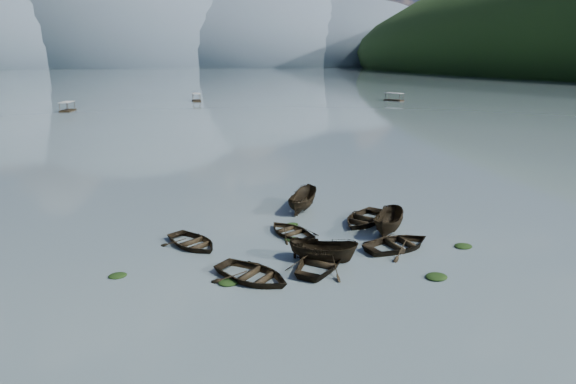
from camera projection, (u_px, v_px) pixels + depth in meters
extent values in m
plane|color=slate|center=(345.00, 289.00, 24.07)|extent=(2400.00, 2400.00, 0.00)
ellipsoid|color=#475666|center=(18.00, 67.00, 794.73)|extent=(520.00, 520.00, 280.00)
ellipsoid|color=#475666|center=(137.00, 66.00, 843.83)|extent=(520.00, 520.00, 340.00)
ellipsoid|color=#475666|center=(242.00, 66.00, 892.92)|extent=(520.00, 520.00, 260.00)
ellipsoid|color=#475666|center=(327.00, 66.00, 937.10)|extent=(520.00, 520.00, 220.00)
imported|color=black|center=(253.00, 279.00, 25.12)|extent=(5.65, 5.80, 0.98)
imported|color=black|center=(322.00, 265.00, 26.83)|extent=(5.83, 5.98, 1.01)
imported|color=black|center=(323.00, 261.00, 27.39)|extent=(4.47, 3.40, 1.63)
imported|color=black|center=(291.00, 234.00, 31.61)|extent=(4.27, 4.91, 0.85)
imported|color=black|center=(398.00, 248.00, 29.26)|extent=(5.41, 4.33, 1.00)
imported|color=black|center=(388.00, 232.00, 31.97)|extent=(4.31, 4.71, 1.80)
imported|color=black|center=(193.00, 246.00, 29.63)|extent=(4.94, 5.38, 0.91)
imported|color=black|center=(364.00, 222.00, 33.96)|extent=(6.08, 5.95, 1.03)
imported|color=black|center=(302.00, 209.00, 36.86)|extent=(4.07, 4.87, 1.81)
ellipsoid|color=black|center=(229.00, 283.00, 24.68)|extent=(1.20, 0.99, 0.26)
ellipsoid|color=black|center=(291.00, 240.00, 30.59)|extent=(1.00, 0.80, 0.22)
ellipsoid|color=black|center=(436.00, 278.00, 25.26)|extent=(1.26, 1.01, 0.27)
ellipsoid|color=black|center=(387.00, 227.00, 33.04)|extent=(0.77, 0.65, 0.17)
ellipsoid|color=black|center=(463.00, 247.00, 29.45)|extent=(1.20, 0.95, 0.25)
ellipsoid|color=black|center=(118.00, 276.00, 25.45)|extent=(1.02, 0.83, 0.22)
ellipsoid|color=black|center=(292.00, 225.00, 33.38)|extent=(0.91, 0.76, 0.19)
ellipsoid|color=black|center=(381.00, 221.00, 34.13)|extent=(1.01, 0.81, 0.22)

